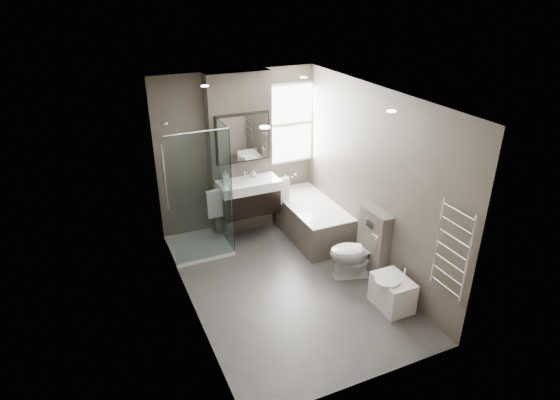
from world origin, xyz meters
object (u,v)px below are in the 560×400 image
bathtub (310,218)px  bidet (392,292)px  toilet (356,252)px  vanity (249,196)px

bathtub → bidet: size_ratio=2.94×
bidet → bathtub: bearing=92.4°
toilet → bidet: bearing=20.2°
vanity → bidet: 2.67m
vanity → bathtub: size_ratio=0.59×
vanity → bathtub: bearing=-19.4°
vanity → bathtub: (0.92, -0.33, -0.43)m
toilet → vanity: bearing=-132.0°
bathtub → bidet: bearing=-87.6°
bidet → toilet: bearing=93.2°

